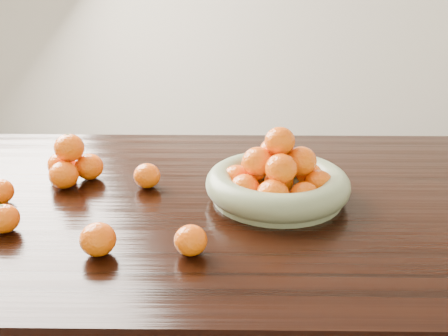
{
  "coord_description": "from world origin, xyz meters",
  "views": [
    {
      "loc": [
        0.05,
        -1.12,
        1.25
      ],
      "look_at": [
        0.03,
        -0.02,
        0.83
      ],
      "focal_mm": 40.0,
      "sensor_mm": 36.0,
      "label": 1
    }
  ],
  "objects_px": {
    "orange_pyramid": "(71,163)",
    "loose_orange_0": "(4,219)",
    "dining_table": "(211,228)",
    "fruit_bowl": "(277,181)"
  },
  "relations": [
    {
      "from": "dining_table",
      "to": "orange_pyramid",
      "type": "xyz_separation_m",
      "value": [
        -0.37,
        0.09,
        0.14
      ]
    },
    {
      "from": "dining_table",
      "to": "orange_pyramid",
      "type": "bearing_deg",
      "value": 166.72
    },
    {
      "from": "fruit_bowl",
      "to": "orange_pyramid",
      "type": "bearing_deg",
      "value": 168.7
    },
    {
      "from": "orange_pyramid",
      "to": "loose_orange_0",
      "type": "relative_size",
      "value": 2.3
    },
    {
      "from": "dining_table",
      "to": "fruit_bowl",
      "type": "distance_m",
      "value": 0.21
    },
    {
      "from": "dining_table",
      "to": "fruit_bowl",
      "type": "bearing_deg",
      "value": -6.64
    },
    {
      "from": "dining_table",
      "to": "fruit_bowl",
      "type": "relative_size",
      "value": 5.8
    },
    {
      "from": "fruit_bowl",
      "to": "loose_orange_0",
      "type": "distance_m",
      "value": 0.61
    },
    {
      "from": "orange_pyramid",
      "to": "fruit_bowl",
      "type": "bearing_deg",
      "value": -11.3
    },
    {
      "from": "fruit_bowl",
      "to": "loose_orange_0",
      "type": "bearing_deg",
      "value": -163.42
    }
  ]
}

